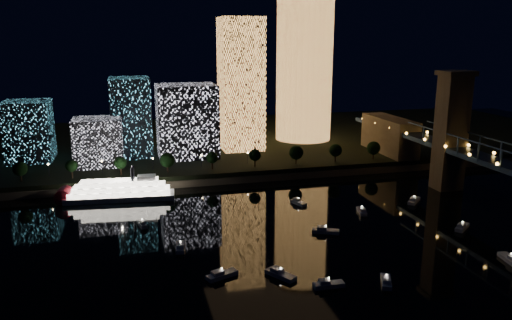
{
  "coord_description": "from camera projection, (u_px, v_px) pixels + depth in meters",
  "views": [
    {
      "loc": [
        -65.2,
        -128.58,
        62.9
      ],
      "look_at": [
        -18.0,
        55.0,
        16.43
      ],
      "focal_mm": 35.0,
      "sensor_mm": 36.0,
      "label": 1
    }
  ],
  "objects": [
    {
      "name": "ground",
      "position": [
        358.0,
        250.0,
        151.69
      ],
      "size": [
        520.0,
        520.0,
        0.0
      ],
      "primitive_type": "plane",
      "color": "black",
      "rests_on": "ground"
    },
    {
      "name": "far_bank",
      "position": [
        242.0,
        141.0,
        301.6
      ],
      "size": [
        420.0,
        160.0,
        5.0
      ],
      "primitive_type": "cube",
      "color": "black",
      "rests_on": "ground"
    },
    {
      "name": "street_lamps",
      "position": [
        201.0,
        158.0,
        229.74
      ],
      "size": [
        132.7,
        0.7,
        5.65
      ],
      "color": "black",
      "rests_on": "far_bank"
    },
    {
      "name": "esplanade_trees",
      "position": [
        228.0,
        157.0,
        226.51
      ],
      "size": [
        166.29,
        6.74,
        8.87
      ],
      "color": "black",
      "rests_on": "far_bank"
    },
    {
      "name": "motorboats",
      "position": [
        337.0,
        240.0,
        157.23
      ],
      "size": [
        110.58,
        74.87,
        2.78
      ],
      "color": "silver",
      "rests_on": "ground"
    },
    {
      "name": "midrise_blocks",
      "position": [
        128.0,
        124.0,
        244.97
      ],
      "size": [
        99.8,
        40.32,
        38.96
      ],
      "color": "white",
      "rests_on": "far_bank"
    },
    {
      "name": "seawall",
      "position": [
        279.0,
        176.0,
        228.47
      ],
      "size": [
        420.0,
        6.0,
        3.0
      ],
      "primitive_type": "cube",
      "color": "#6B5E4C",
      "rests_on": "ground"
    },
    {
      "name": "tower_rectangular",
      "position": [
        241.0,
        85.0,
        261.14
      ],
      "size": [
        21.49,
        21.49,
        68.39
      ],
      "primitive_type": "cube",
      "color": "#F1A14D",
      "rests_on": "far_bank"
    },
    {
      "name": "tower_cylindrical",
      "position": [
        304.0,
        68.0,
        285.33
      ],
      "size": [
        34.0,
        34.0,
        82.07
      ],
      "color": "#F1A14D",
      "rests_on": "far_bank"
    },
    {
      "name": "riverboat",
      "position": [
        115.0,
        191.0,
        198.51
      ],
      "size": [
        46.39,
        13.98,
        13.76
      ],
      "color": "silver",
      "rests_on": "ground"
    }
  ]
}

